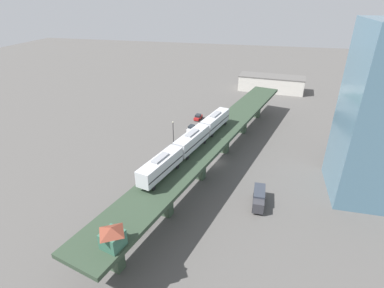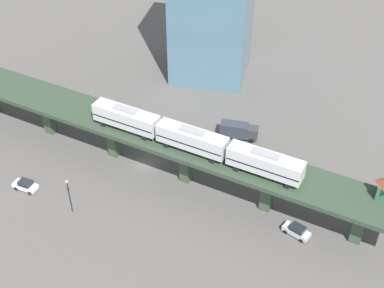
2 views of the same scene
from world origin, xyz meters
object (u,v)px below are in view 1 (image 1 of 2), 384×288
(street_lamp, at_px, (173,130))
(warehouse_building, at_px, (271,83))
(delivery_truck, at_px, (259,198))
(street_car_white, at_px, (192,128))
(street_car_red, at_px, (198,117))
(street_car_silver, at_px, (134,225))
(signal_hut, at_px, (112,237))
(subway_train, at_px, (192,140))

(street_lamp, height_order, warehouse_building, street_lamp)
(delivery_truck, bearing_deg, street_lamp, 137.53)
(street_car_white, height_order, street_car_red, same)
(street_car_white, height_order, street_lamp, street_lamp)
(street_car_silver, height_order, delivery_truck, delivery_truck)
(delivery_truck, relative_size, street_lamp, 1.04)
(warehouse_building, bearing_deg, street_lamp, -114.38)
(signal_hut, bearing_deg, street_car_silver, 103.01)
(street_car_white, bearing_deg, street_car_silver, -89.90)
(signal_hut, distance_m, street_car_red, 68.90)
(street_car_red, relative_size, warehouse_building, 0.16)
(street_car_silver, bearing_deg, warehouse_building, 75.94)
(subway_train, xyz_separation_m, street_car_red, (-6.86, 37.77, -9.88))
(subway_train, relative_size, delivery_truck, 5.10)
(street_car_white, relative_size, delivery_truck, 0.65)
(street_car_red, xyz_separation_m, street_lamp, (-3.11, -19.77, 3.17))
(street_car_white, relative_size, street_car_red, 1.01)
(street_lamp, bearing_deg, delivery_truck, -42.47)
(subway_train, distance_m, warehouse_building, 81.28)
(delivery_truck, distance_m, street_lamp, 34.90)
(street_car_red, height_order, warehouse_building, warehouse_building)
(delivery_truck, bearing_deg, street_car_red, 117.54)
(street_lamp, xyz_separation_m, warehouse_building, (27.65, 60.99, -0.70))
(street_car_white, height_order, street_car_silver, same)
(delivery_truck, bearing_deg, subway_train, 160.66)
(delivery_truck, bearing_deg, signal_hut, -128.28)
(street_lamp, bearing_deg, warehouse_building, 65.62)
(street_car_silver, bearing_deg, subway_train, 69.95)
(subway_train, relative_size, street_lamp, 5.29)
(subway_train, relative_size, warehouse_building, 1.25)
(street_car_silver, relative_size, warehouse_building, 0.16)
(street_car_silver, height_order, street_lamp, street_lamp)
(subway_train, relative_size, street_car_white, 7.90)
(signal_hut, xyz_separation_m, street_lamp, (-6.00, 48.46, -5.97))
(subway_train, distance_m, street_lamp, 21.65)
(subway_train, bearing_deg, signal_hut, -97.43)
(subway_train, height_order, street_lamp, subway_train)
(street_car_red, distance_m, delivery_truck, 48.83)
(street_car_red, xyz_separation_m, street_car_silver, (0.12, -56.24, 0.00))
(subway_train, xyz_separation_m, street_car_white, (-6.82, 27.90, -9.88))
(subway_train, bearing_deg, street_lamp, 118.99)
(street_car_white, xyz_separation_m, delivery_truck, (22.53, -33.41, 0.82))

